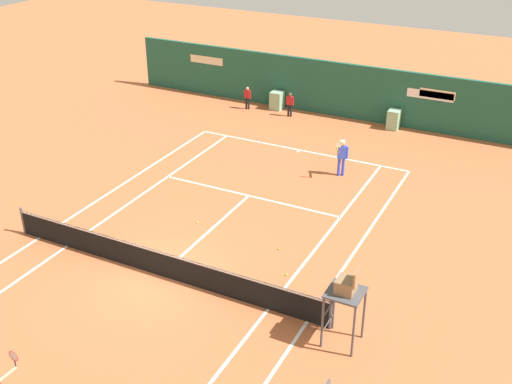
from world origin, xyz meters
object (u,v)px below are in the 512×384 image
tennis_ball_near_service_line (279,249)px  ball_kid_right_post (290,103)px  umpire_chair (346,292)px  tennis_ball_mid_court (286,275)px  player_on_baseline (342,155)px  tennis_ball_by_sideline (197,222)px  ball_kid_left_post (247,96)px

tennis_ball_near_service_line → ball_kid_right_post: bearing=112.6°
umpire_chair → tennis_ball_near_service_line: bearing=45.4°
tennis_ball_near_service_line → tennis_ball_mid_court: 1.61m
ball_kid_right_post → tennis_ball_near_service_line: ball_kid_right_post is taller
player_on_baseline → tennis_ball_by_sideline: (-3.41, -6.42, -0.96)m
player_on_baseline → tennis_ball_by_sideline: bearing=36.1°
ball_kid_left_post → ball_kid_right_post: (2.59, -0.00, 0.02)m
player_on_baseline → tennis_ball_near_service_line: player_on_baseline is taller
tennis_ball_near_service_line → umpire_chair: bearing=-44.6°
umpire_chair → ball_kid_right_post: (-8.86, 16.11, -0.98)m
ball_kid_right_post → tennis_ball_by_sideline: ball_kid_right_post is taller
umpire_chair → player_on_baseline: bearing=20.3°
ball_kid_right_post → tennis_ball_near_service_line: (5.19, -12.49, -0.73)m
ball_kid_left_post → ball_kid_right_post: 2.59m
ball_kid_left_post → tennis_ball_by_sideline: 12.93m
ball_kid_left_post → ball_kid_right_post: ball_kid_right_post is taller
tennis_ball_by_sideline → umpire_chair: bearing=-28.4°
umpire_chair → player_on_baseline: 11.03m
tennis_ball_mid_court → tennis_ball_by_sideline: (-4.45, 1.62, 0.00)m
ball_kid_left_post → ball_kid_right_post: bearing=179.8°
player_on_baseline → ball_kid_left_post: size_ratio=1.46×
ball_kid_right_post → tennis_ball_by_sideline: (1.63, -12.21, -0.73)m
tennis_ball_near_service_line → tennis_ball_mid_court: size_ratio=1.00×
umpire_chair → tennis_ball_by_sideline: bearing=61.6°
ball_kid_right_post → tennis_ball_by_sideline: 12.34m
player_on_baseline → tennis_ball_mid_court: size_ratio=27.50×
umpire_chair → tennis_ball_near_service_line: size_ratio=37.55×
ball_kid_left_post → ball_kid_right_post: size_ratio=0.97×
ball_kid_left_post → player_on_baseline: bearing=142.6°
ball_kid_left_post → tennis_ball_near_service_line: 14.73m
umpire_chair → tennis_ball_mid_court: size_ratio=37.55×
umpire_chair → ball_kid_right_post: size_ratio=1.93×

